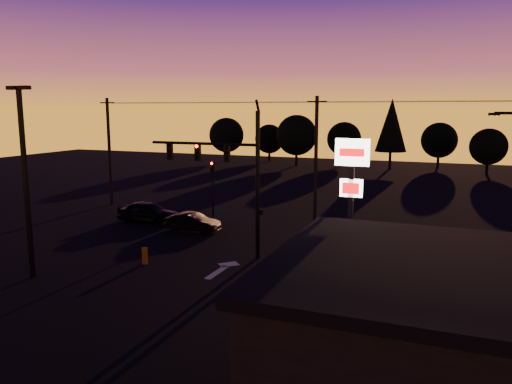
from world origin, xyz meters
TOP-DOWN VIEW (x-y plane):
  - ground at (0.00, 0.00)m, footprint 120.00×120.00m
  - lane_arrow at (0.50, 1.67)m, footprint 1.20×3.10m
  - traffic_signal_mast at (-0.10, 3.99)m, footprint 6.79×0.52m
  - secondary_signal at (-5.00, 11.49)m, footprint 0.30×0.31m
  - parking_lot_light at (-7.50, -3.00)m, footprint 1.25×0.30m
  - pylon_sign at (7.00, 1.50)m, footprint 1.50×0.28m
  - utility_pole_0 at (-16.00, 14.00)m, footprint 1.40×0.26m
  - utility_pole_1 at (2.00, 14.00)m, footprint 1.40×0.26m
  - power_wires at (2.00, 14.00)m, footprint 36.00×1.22m
  - bollard at (-3.66, 0.84)m, footprint 0.29×0.29m
  - tree_0 at (-22.00, 50.00)m, footprint 5.36×5.36m
  - tree_1 at (-16.00, 53.00)m, footprint 4.54×4.54m
  - tree_2 at (-10.00, 48.00)m, footprint 5.77×5.78m
  - tree_3 at (-4.00, 52.00)m, footprint 4.95×4.95m
  - tree_4 at (3.00, 49.00)m, footprint 4.18×4.18m
  - tree_5 at (9.00, 54.00)m, footprint 4.95×4.95m
  - tree_6 at (15.00, 48.00)m, footprint 4.54×4.54m
  - car_left at (-9.08, 9.21)m, footprint 4.53×1.94m
  - car_mid at (-4.80, 8.09)m, footprint 3.73×1.32m
  - suv_parked at (10.02, -3.46)m, footprint 2.54×5.37m

SIDE VIEW (x-z plane):
  - ground at x=0.00m, z-range 0.00..0.00m
  - lane_arrow at x=0.50m, z-range 0.00..0.01m
  - bollard at x=-3.66m, z-range 0.00..0.88m
  - car_mid at x=-4.80m, z-range 0.00..1.23m
  - suv_parked at x=10.02m, z-range 0.00..1.48m
  - car_left at x=-9.08m, z-range 0.00..1.53m
  - secondary_signal at x=-5.00m, z-range 0.69..5.04m
  - tree_1 at x=-16.00m, z-range 0.58..6.29m
  - tree_6 at x=15.00m, z-range 0.58..6.29m
  - tree_3 at x=-4.00m, z-range 0.63..6.86m
  - tree_5 at x=9.00m, z-range 0.63..6.86m
  - tree_0 at x=-22.00m, z-range 0.69..7.43m
  - tree_2 at x=-10.00m, z-range 0.74..8.00m
  - utility_pole_0 at x=-16.00m, z-range 0.09..9.09m
  - utility_pole_1 at x=2.00m, z-range 0.09..9.09m
  - pylon_sign at x=7.00m, z-range 1.51..8.31m
  - traffic_signal_mast at x=-0.10m, z-range 0.65..9.23m
  - parking_lot_light at x=-7.50m, z-range 0.70..9.84m
  - tree_4 at x=3.00m, z-range 1.18..10.68m
  - power_wires at x=2.00m, z-range 8.53..8.60m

